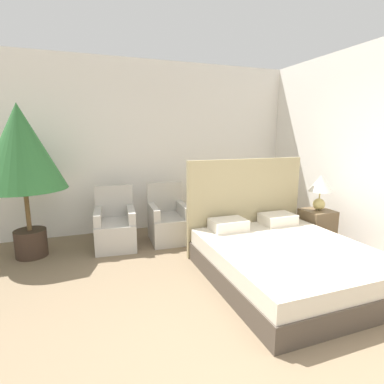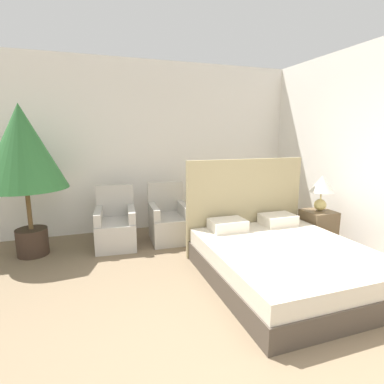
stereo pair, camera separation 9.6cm
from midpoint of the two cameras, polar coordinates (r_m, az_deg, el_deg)
ground_plane at (r=2.60m, az=13.51°, el=-29.83°), size 16.00×16.00×0.00m
wall_back at (r=5.36m, az=-6.88°, el=8.50°), size 10.00×0.06×2.90m
wall_side at (r=4.84m, az=31.15°, el=6.72°), size 0.06×10.00×2.90m
bed at (r=3.76m, az=17.36°, el=-11.73°), size 1.76×2.01×1.34m
armchair_near_window_left at (r=4.68m, az=-13.73°, el=-6.80°), size 0.64×0.72×0.90m
armchair_near_window_right at (r=4.81m, az=-3.83°, el=-6.00°), size 0.61×0.70×0.90m
potted_palm at (r=4.56m, az=-29.02°, el=6.75°), size 1.09×1.09×2.08m
nightstand at (r=4.91m, az=23.34°, el=-6.49°), size 0.42×0.41×0.56m
table_lamp at (r=4.79m, az=23.99°, el=0.81°), size 0.34×0.34×0.52m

